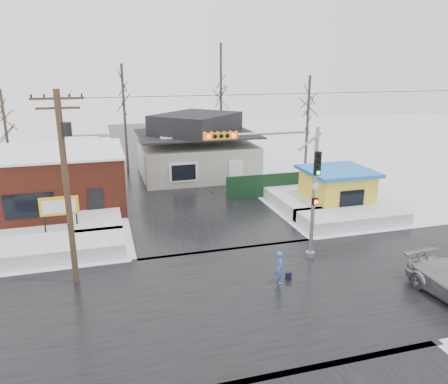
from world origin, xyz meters
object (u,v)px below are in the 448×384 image
object	(u,v)px
marquee_sign	(59,207)
traffic_signal	(287,178)
kiosk	(336,189)
pedestrian	(280,267)
utility_pole	(67,178)

from	to	relation	value
marquee_sign	traffic_signal	bearing A→B (deg)	-29.72
marquee_sign	kiosk	distance (m)	18.51
kiosk	pedestrian	size ratio (longest dim) A/B	2.89
traffic_signal	marquee_sign	bearing A→B (deg)	150.28
marquee_sign	kiosk	size ratio (longest dim) A/B	0.55
pedestrian	marquee_sign	bearing A→B (deg)	59.26
utility_pole	kiosk	xyz separation A→B (m)	(17.43, 6.49, -3.65)
kiosk	pedestrian	bearing A→B (deg)	-131.76
traffic_signal	utility_pole	world-z (taller)	utility_pole
kiosk	pedestrian	xyz separation A→B (m)	(-8.22, -9.21, -0.67)
marquee_sign	kiosk	xyz separation A→B (m)	(18.50, 0.50, -0.46)
utility_pole	kiosk	size ratio (longest dim) A/B	1.96
marquee_sign	kiosk	world-z (taller)	kiosk
utility_pole	pedestrian	size ratio (longest dim) A/B	5.65
utility_pole	traffic_signal	bearing A→B (deg)	-2.95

